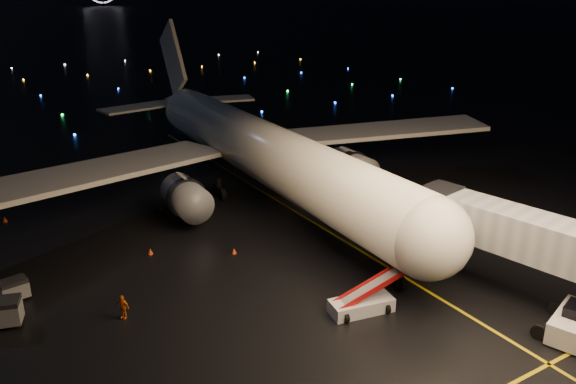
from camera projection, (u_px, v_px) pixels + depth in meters
name	position (u px, v px, depth m)	size (l,w,h in m)	color
lane_centre	(315.00, 223.00, 53.42)	(0.25, 80.00, 0.02)	#CAA408
airliner	(247.00, 113.00, 60.17)	(59.95, 56.95, 16.99)	silver
belt_loader	(362.00, 292.00, 38.27)	(6.47, 1.77, 3.14)	silver
crew_c	(123.00, 307.00, 37.76)	(1.02, 0.43, 1.75)	orange
safety_cone_0	(234.00, 251.00, 47.21)	(0.43, 0.43, 0.49)	#EE4215
safety_cone_1	(161.00, 208.00, 56.54)	(0.39, 0.39, 0.44)	#EE4215
safety_cone_2	(150.00, 251.00, 47.11)	(0.46, 0.46, 0.52)	#EE4215
safety_cone_3	(5.00, 219.00, 53.63)	(0.47, 0.47, 0.54)	#EE4215
taxiway_lights	(32.00, 91.00, 120.49)	(164.00, 92.00, 0.36)	black
baggage_cart_0	(14.00, 290.00, 40.09)	(1.85, 1.29, 1.57)	gray
baggage_cart_1	(3.00, 313.00, 36.94)	(2.21, 1.55, 1.88)	gray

